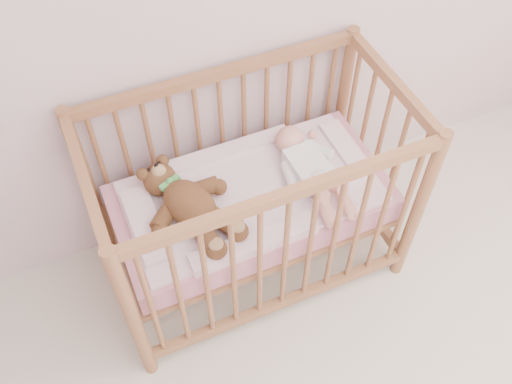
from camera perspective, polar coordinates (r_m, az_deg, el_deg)
crib at (r=2.57m, az=-0.45°, el=-0.85°), size 1.36×0.76×1.00m
mattress at (r=2.58m, az=-0.44°, el=-1.05°), size 1.22×0.62×0.13m
blanket at (r=2.52m, az=-0.45°, el=-0.02°), size 1.10×0.58×0.06m
baby at (r=2.53m, az=5.25°, el=2.59°), size 0.31×0.60×0.14m
teddy_bear at (r=2.39m, az=-6.63°, el=-1.28°), size 0.59×0.69×0.16m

